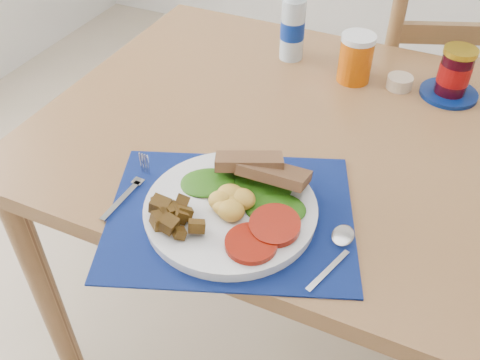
# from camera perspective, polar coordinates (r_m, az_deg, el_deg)

# --- Properties ---
(table) EXTENTS (1.40, 0.90, 0.75)m
(table) POSITION_cam_1_polar(r_m,az_deg,el_deg) (1.21, 12.41, 0.94)
(table) COLOR brown
(table) RESTS_ON ground
(chair_far) EXTENTS (0.59, 0.58, 1.24)m
(chair_far) POSITION_cam_1_polar(r_m,az_deg,el_deg) (1.78, 20.84, 11.35)
(chair_far) COLOR brown
(chair_far) RESTS_ON ground
(placemat) EXTENTS (0.53, 0.47, 0.00)m
(placemat) POSITION_cam_1_polar(r_m,az_deg,el_deg) (0.96, -1.00, -3.76)
(placemat) COLOR black
(placemat) RESTS_ON table
(breakfast_plate) EXTENTS (0.30, 0.30, 0.07)m
(breakfast_plate) POSITION_cam_1_polar(r_m,az_deg,el_deg) (0.94, -1.45, -2.83)
(breakfast_plate) COLOR silver
(breakfast_plate) RESTS_ON placemat
(fork) EXTENTS (0.02, 0.16, 0.00)m
(fork) POSITION_cam_1_polar(r_m,az_deg,el_deg) (1.03, -11.45, -0.87)
(fork) COLOR #B2B5BA
(fork) RESTS_ON placemat
(spoon) EXTENTS (0.04, 0.16, 0.00)m
(spoon) POSITION_cam_1_polar(r_m,az_deg,el_deg) (0.92, 10.41, -7.06)
(spoon) COLOR #B2B5BA
(spoon) RESTS_ON placemat
(water_bottle) EXTENTS (0.06, 0.06, 0.21)m
(water_bottle) POSITION_cam_1_polar(r_m,az_deg,el_deg) (1.40, 5.66, 16.21)
(water_bottle) COLOR #ADBFCC
(water_bottle) RESTS_ON table
(juice_glass) EXTENTS (0.08, 0.08, 0.11)m
(juice_glass) POSITION_cam_1_polar(r_m,az_deg,el_deg) (1.34, 12.23, 12.45)
(juice_glass) COLOR #B74A04
(juice_glass) RESTS_ON table
(ramekin) EXTENTS (0.06, 0.06, 0.03)m
(ramekin) POSITION_cam_1_polar(r_m,az_deg,el_deg) (1.35, 16.66, 9.95)
(ramekin) COLOR tan
(ramekin) RESTS_ON table
(jam_on_saucer) EXTENTS (0.13, 0.13, 0.12)m
(jam_on_saucer) POSITION_cam_1_polar(r_m,az_deg,el_deg) (1.34, 21.85, 10.32)
(jam_on_saucer) COLOR #051959
(jam_on_saucer) RESTS_ON table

